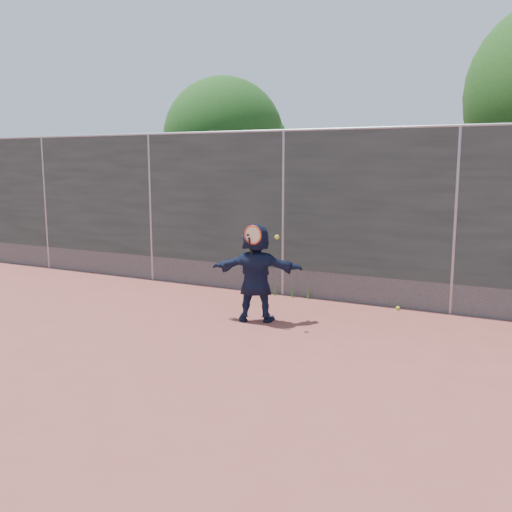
% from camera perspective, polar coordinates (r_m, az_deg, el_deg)
% --- Properties ---
extents(ground, '(80.00, 80.00, 0.00)m').
position_cam_1_polar(ground, '(7.74, -8.26, -9.12)').
color(ground, '#9E4C42').
rests_on(ground, ground).
extents(player, '(1.49, 0.89, 1.53)m').
position_cam_1_polar(player, '(8.78, 0.00, -1.64)').
color(player, '#141D39').
rests_on(player, ground).
extents(ball_ground, '(0.07, 0.07, 0.07)m').
position_cam_1_polar(ball_ground, '(9.85, 14.00, -5.07)').
color(ball_ground, '#BED42F').
rests_on(ball_ground, ground).
extents(fence, '(20.00, 0.06, 3.03)m').
position_cam_1_polar(fence, '(10.43, 2.75, 4.63)').
color(fence, '#38423D').
rests_on(fence, ground).
extents(swing_action, '(0.57, 0.13, 0.51)m').
position_cam_1_polar(swing_action, '(8.47, -0.09, 1.99)').
color(swing_action, red).
rests_on(swing_action, ground).
extents(tree_left, '(3.15, 3.00, 4.53)m').
position_cam_1_polar(tree_left, '(14.42, -2.60, 11.33)').
color(tree_left, '#382314').
rests_on(tree_left, ground).
extents(weed_clump, '(0.68, 0.07, 0.30)m').
position_cam_1_polar(weed_clump, '(10.43, 3.90, -3.45)').
color(weed_clump, '#387226').
rests_on(weed_clump, ground).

